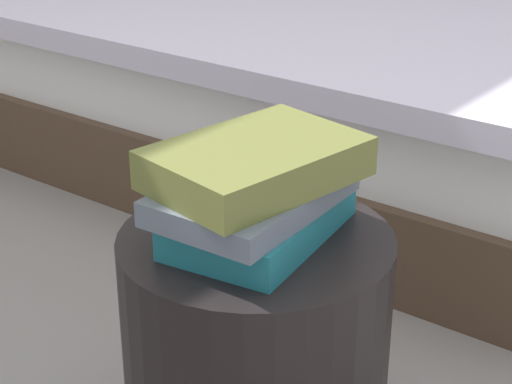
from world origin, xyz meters
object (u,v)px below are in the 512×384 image
book_teal (261,220)px  side_table (256,364)px  book_olive (254,163)px  bed (330,68)px  book_slate (254,196)px

book_teal → side_table: bearing=157.6°
book_teal → book_olive: size_ratio=0.96×
bed → book_olive: 1.53m
side_table → book_olive: bearing=158.0°
bed → side_table: bearing=-152.1°
book_teal → book_slate: book_slate is taller
bed → side_table: (-1.30, -0.74, -0.02)m
side_table → book_slate: size_ratio=1.56×
side_table → book_olive: book_olive is taller
bed → book_teal: bearing=-151.9°
bed → side_table: size_ratio=4.75×
bed → book_olive: (-1.30, -0.74, 0.31)m
book_slate → bed: bearing=26.0°
bed → side_table: bed is taller
bed → book_teal: size_ratio=7.62×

